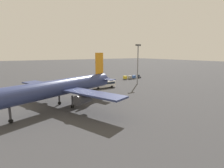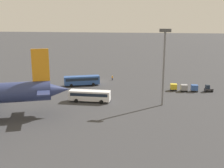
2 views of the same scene
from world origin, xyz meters
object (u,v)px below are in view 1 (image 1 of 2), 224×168
worker_person (84,78)px  cargo_cart_blue (134,77)px  shuttle_bus_far (104,84)px  airplane (61,88)px  cargo_cart_grey (130,77)px  shuttle_bus_near (75,80)px  baggage_tug (139,77)px  cargo_cart_yellow (125,77)px

worker_person → cargo_cart_blue: bearing=156.3°
shuttle_bus_far → airplane: bearing=37.3°
worker_person → cargo_cart_grey: bearing=153.2°
airplane → worker_person: bearing=-141.6°
shuttle_bus_near → cargo_cart_grey: shuttle_bus_near is taller
baggage_tug → cargo_cart_blue: bearing=-4.6°
cargo_cart_blue → shuttle_bus_far: bearing=26.9°
shuttle_bus_far → cargo_cart_blue: 32.34m
baggage_tug → cargo_cart_grey: (7.16, 0.64, 0.25)m
worker_person → shuttle_bus_near: bearing=46.4°
baggage_tug → cargo_cart_yellow: 10.22m
baggage_tug → airplane: bearing=19.2°
shuttle_bus_near → baggage_tug: bearing=156.6°
cargo_cart_grey → worker_person: bearing=-26.8°
shuttle_bus_near → cargo_cart_blue: (-35.33, 2.56, -0.70)m
worker_person → baggage_tug: bearing=159.9°
shuttle_bus_near → shuttle_bus_far: 18.35m
cargo_cart_grey → cargo_cart_yellow: (3.06, -0.54, 0.00)m
shuttle_bus_far → cargo_cart_yellow: bearing=-146.3°
airplane → cargo_cart_grey: bearing=-168.2°
shuttle_bus_far → shuttle_bus_near: bearing=-69.0°
shuttle_bus_far → cargo_cart_yellow: size_ratio=5.22×
airplane → shuttle_bus_far: size_ratio=4.03×
cargo_cart_yellow → worker_person: bearing=-29.0°
airplane → baggage_tug: bearing=-171.2°
shuttle_bus_near → cargo_cart_blue: shuttle_bus_near is taller
shuttle_bus_near → cargo_cart_grey: bearing=154.8°
airplane → shuttle_bus_near: airplane is taller
cargo_cart_blue → cargo_cart_grey: (3.06, 0.18, 0.00)m
worker_person → cargo_cart_blue: 29.07m
cargo_cart_yellow → airplane: bearing=35.2°
shuttle_bus_near → cargo_cart_grey: (-32.27, 2.74, -0.70)m
worker_person → airplane: bearing=59.7°
shuttle_bus_far → baggage_tug: (-32.95, -15.06, -0.88)m
worker_person → cargo_cart_blue: cargo_cart_blue is taller
shuttle_bus_near → worker_person: 12.68m
worker_person → cargo_cart_blue: (-26.61, 11.70, 0.32)m
shuttle_bus_far → baggage_tug: 36.24m
shuttle_bus_far → cargo_cart_yellow: (-22.73, -14.96, -0.63)m
shuttle_bus_far → baggage_tug: bearing=-155.1°
shuttle_bus_near → cargo_cart_yellow: (-29.21, 2.20, -0.70)m
shuttle_bus_far → worker_person: bearing=-94.5°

